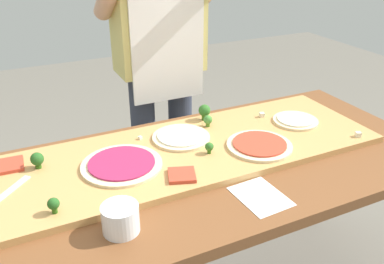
# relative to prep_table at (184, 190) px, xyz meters

# --- Properties ---
(prep_table) EXTENTS (1.90, 0.79, 0.76)m
(prep_table) POSITION_rel_prep_table_xyz_m (0.00, 0.00, 0.00)
(prep_table) COLOR brown
(prep_table) RESTS_ON ground
(cutting_board) EXTENTS (1.52, 0.48, 0.02)m
(cutting_board) POSITION_rel_prep_table_xyz_m (0.02, 0.08, 0.10)
(cutting_board) COLOR tan
(cutting_board) RESTS_ON prep_table
(pizza_whole_tomato_red) EXTENTS (0.24, 0.24, 0.02)m
(pizza_whole_tomato_red) POSITION_rel_prep_table_xyz_m (0.30, -0.02, 0.12)
(pizza_whole_tomato_red) COLOR beige
(pizza_whole_tomato_red) RESTS_ON cutting_board
(pizza_whole_cheese_artichoke) EXTENTS (0.19, 0.19, 0.02)m
(pizza_whole_cheese_artichoke) POSITION_rel_prep_table_xyz_m (0.56, 0.10, 0.12)
(pizza_whole_cheese_artichoke) COLOR beige
(pizza_whole_cheese_artichoke) RESTS_ON cutting_board
(pizza_whole_beet_magenta) EXTENTS (0.28, 0.28, 0.02)m
(pizza_whole_beet_magenta) POSITION_rel_prep_table_xyz_m (-0.20, 0.07, 0.12)
(pizza_whole_beet_magenta) COLOR beige
(pizza_whole_beet_magenta) RESTS_ON cutting_board
(pizza_whole_white_garlic) EXTENTS (0.22, 0.22, 0.02)m
(pizza_whole_white_garlic) POSITION_rel_prep_table_xyz_m (0.07, 0.16, 0.12)
(pizza_whole_white_garlic) COLOR beige
(pizza_whole_white_garlic) RESTS_ON cutting_board
(pizza_slice_center) EXTENTS (0.11, 0.11, 0.01)m
(pizza_slice_center) POSITION_rel_prep_table_xyz_m (-0.04, -0.08, 0.12)
(pizza_slice_center) COLOR #BC3D28
(pizza_slice_center) RESTS_ON cutting_board
(pizza_slice_near_left) EXTENTS (0.10, 0.10, 0.01)m
(pizza_slice_near_left) POSITION_rel_prep_table_xyz_m (-0.55, 0.23, 0.12)
(pizza_slice_near_left) COLOR #BC3D28
(pizza_slice_near_left) RESTS_ON cutting_board
(broccoli_floret_front_mid) EXTENTS (0.03, 0.03, 0.04)m
(broccoli_floret_front_mid) POSITION_rel_prep_table_xyz_m (0.11, 0.02, 0.14)
(broccoli_floret_front_mid) COLOR #366618
(broccoli_floret_front_mid) RESTS_ON cutting_board
(broccoli_floret_back_right) EXTENTS (0.05, 0.05, 0.07)m
(broccoli_floret_back_right) POSITION_rel_prep_table_xyz_m (0.22, 0.28, 0.16)
(broccoli_floret_back_right) COLOR #366618
(broccoli_floret_back_right) RESTS_ON cutting_board
(broccoli_floret_back_mid) EXTENTS (0.03, 0.03, 0.05)m
(broccoli_floret_back_mid) POSITION_rel_prep_table_xyz_m (-0.44, -0.09, 0.15)
(broccoli_floret_back_mid) COLOR #2C5915
(broccoli_floret_back_mid) RESTS_ON cutting_board
(broccoli_floret_center_left) EXTENTS (0.04, 0.04, 0.06)m
(broccoli_floret_center_left) POSITION_rel_prep_table_xyz_m (-0.45, 0.18, 0.15)
(broccoli_floret_center_left) COLOR #2C5915
(broccoli_floret_center_left) RESTS_ON cutting_board
(broccoli_floret_center_right) EXTENTS (0.04, 0.04, 0.05)m
(broccoli_floret_center_right) POSITION_rel_prep_table_xyz_m (0.21, 0.21, 0.15)
(broccoli_floret_center_right) COLOR #487A23
(broccoli_floret_center_right) RESTS_ON cutting_board
(cheese_crumble_b) EXTENTS (0.02, 0.02, 0.02)m
(cheese_crumble_b) POSITION_rel_prep_table_xyz_m (0.46, 0.20, 0.13)
(cheese_crumble_b) COLOR silver
(cheese_crumble_b) RESTS_ON cutting_board
(cheese_crumble_c) EXTENTS (0.02, 0.02, 0.01)m
(cheese_crumble_c) POSITION_rel_prep_table_xyz_m (-0.08, 0.23, 0.12)
(cheese_crumble_c) COLOR white
(cheese_crumble_c) RESTS_ON cutting_board
(cheese_crumble_d) EXTENTS (0.02, 0.02, 0.02)m
(cheese_crumble_d) POSITION_rel_prep_table_xyz_m (0.69, -0.12, 0.13)
(cheese_crumble_d) COLOR silver
(cheese_crumble_d) RESTS_ON cutting_board
(flour_cup) EXTENTS (0.10, 0.10, 0.08)m
(flour_cup) POSITION_rel_prep_table_xyz_m (-0.29, -0.22, 0.13)
(flour_cup) COLOR white
(flour_cup) RESTS_ON prep_table
(recipe_note) EXTENTS (0.15, 0.19, 0.00)m
(recipe_note) POSITION_rel_prep_table_xyz_m (0.15, -0.25, 0.09)
(recipe_note) COLOR white
(recipe_note) RESTS_ON prep_table
(cook_center) EXTENTS (0.54, 0.39, 1.67)m
(cook_center) POSITION_rel_prep_table_xyz_m (0.17, 0.63, 0.33)
(cook_center) COLOR #333847
(cook_center) RESTS_ON ground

